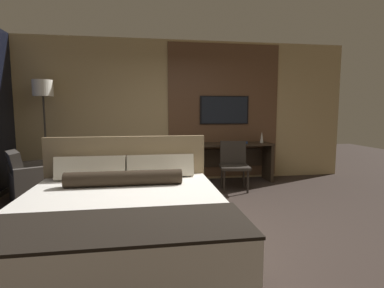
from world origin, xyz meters
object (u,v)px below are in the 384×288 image
desk_chair (234,161)px  armchair_by_window (35,182)px  tv (224,110)px  book (242,142)px  vase_tall (262,137)px  bed (122,221)px  floor_lamp (43,97)px  desk (226,155)px

desk_chair → armchair_by_window: (-3.31, -0.14, -0.23)m
tv → desk_chair: bearing=-92.5°
book → vase_tall: bearing=4.8°
bed → tv: 3.70m
bed → floor_lamp: bearing=119.4°
armchair_by_window → tv: bearing=-102.3°
tv → floor_lamp: size_ratio=0.52×
bed → tv: (1.85, 3.02, 1.10)m
bed → desk_chair: bed is taller
bed → armchair_by_window: 2.54m
floor_lamp → book: (3.66, 0.10, -0.86)m
desk_chair → vase_tall: vase_tall is taller
armchair_by_window → vase_tall: bearing=-107.9°
floor_lamp → desk_chair: bearing=-8.2°
desk_chair → book: bearing=67.6°
desk → armchair_by_window: armchair_by_window is taller
desk → floor_lamp: bearing=-177.6°
desk → tv: bearing=90.0°
armchair_by_window → desk_chair: bearing=-115.9°
bed → desk: 3.37m
desk_chair → floor_lamp: size_ratio=0.45×
desk → book: 0.41m
desk_chair → vase_tall: bearing=47.1°
vase_tall → tv: bearing=164.1°
floor_lamp → vase_tall: bearing=2.0°
desk → vase_tall: vase_tall is taller
desk → armchair_by_window: bearing=-167.2°
armchair_by_window → floor_lamp: bearing=-28.2°
desk → book: size_ratio=6.93×
tv → armchair_by_window: bearing=-163.9°
tv → floor_lamp: (-3.35, -0.35, 0.22)m
vase_tall → book: 0.44m
bed → tv: tv is taller
armchair_by_window → book: (3.66, 0.72, 0.50)m
desk → armchair_by_window: size_ratio=1.78×
desk → armchair_by_window: 3.44m
desk_chair → book: (0.35, 0.58, 0.27)m
desk_chair → armchair_by_window: 3.32m
bed → armchair_by_window: (-1.50, 2.05, -0.05)m
desk → desk_chair: desk_chair is taller
armchair_by_window → vase_tall: (4.08, 0.76, 0.60)m
tv → bed: bearing=-121.5°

